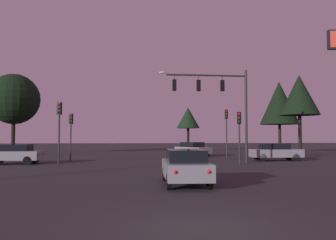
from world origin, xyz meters
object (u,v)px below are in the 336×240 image
Objects in this scene: car_nearside_lane at (185,166)px; tree_left_far at (188,118)px; traffic_light_far_side at (226,124)px; tree_center_horizon at (14,99)px; traffic_signal_mast_arm at (219,96)px; car_crossing_right at (14,154)px; car_crossing_left at (275,152)px; car_far_lane at (193,149)px; tree_behind_sign at (279,103)px; traffic_light_corner_left at (239,127)px; tree_right_cluster at (299,95)px; traffic_light_median at (59,121)px; traffic_light_corner_right at (71,127)px.

car_nearside_lane is 36.84m from tree_left_far.
traffic_light_far_side is 25.33m from tree_center_horizon.
traffic_signal_mast_arm reaches higher than car_crossing_right.
car_crossing_right is at bearing -175.97° from car_crossing_left.
car_far_lane is at bearing 78.90° from car_nearside_lane.
car_nearside_lane is 32.11m from tree_behind_sign.
traffic_light_far_side reaches higher than car_crossing_right.
traffic_light_far_side is at bearing 81.26° from traffic_light_corner_left.
car_far_lane is at bearing 177.86° from tree_right_cluster.
car_nearside_lane is (-4.68, -12.06, -4.54)m from traffic_signal_mast_arm.
tree_right_cluster is at bearing 22.92° from traffic_light_median.
traffic_light_median is at bearing -174.43° from traffic_signal_mast_arm.
car_crossing_left is 0.49× the size of tree_behind_sign.
traffic_light_corner_right reaches higher than car_crossing_right.
car_crossing_left is at bearing 4.03° from car_crossing_right.
car_nearside_lane is at bearing -63.99° from traffic_light_corner_right.
car_far_lane is 0.68× the size of tree_left_far.
tree_center_horizon is at bearing 143.53° from traffic_signal_mast_arm.
tree_right_cluster is at bearing -94.46° from tree_behind_sign.
tree_behind_sign is (12.26, 5.77, 5.60)m from car_far_lane.
traffic_light_far_side is at bearing 68.81° from car_nearside_lane.
tree_behind_sign is (11.75, 14.96, 1.06)m from traffic_signal_mast_arm.
car_crossing_left is 21.41m from car_crossing_right.
tree_left_far is (1.98, 14.84, 4.12)m from car_far_lane.
tree_right_cluster is (5.78, 6.82, 5.84)m from car_crossing_left.
traffic_signal_mast_arm reaches higher than car_far_lane.
traffic_light_far_side is 10.19m from tree_right_cluster.
traffic_light_corner_left is 0.60× the size of tree_left_far.
car_crossing_left is at bearing 54.01° from car_nearside_lane.
traffic_light_median is 15.87m from car_far_lane.
traffic_light_corner_right is 0.91× the size of car_crossing_left.
car_far_lane is (-0.51, 9.19, -4.54)m from traffic_signal_mast_arm.
traffic_light_corner_right is 0.45× the size of tree_behind_sign.
car_crossing_left is (5.48, 1.93, -4.54)m from traffic_signal_mast_arm.
traffic_light_median is 0.97× the size of traffic_light_far_side.
car_crossing_left is 9.42m from car_far_lane.
traffic_light_far_side is (14.43, 6.78, 0.09)m from traffic_light_median.
tree_left_far is (-10.28, 9.07, -1.48)m from tree_behind_sign.
tree_center_horizon is (-32.68, 0.51, 0.16)m from tree_behind_sign.
traffic_light_median is at bearing -157.08° from tree_right_cluster.
tree_right_cluster is at bearing 37.85° from traffic_signal_mast_arm.
tree_center_horizon is (-21.93, 17.44, 3.75)m from traffic_light_corner_left.
car_crossing_right is (-16.88, 2.39, -2.00)m from traffic_light_corner_left.
car_far_lane is 0.47× the size of tree_center_horizon.
car_crossing_left is at bearing 9.98° from traffic_light_median.
tree_center_horizon reaches higher than traffic_light_corner_right.
car_nearside_lane is at bearing -59.45° from tree_center_horizon.
traffic_light_corner_left is 15.33m from tree_right_cluster.
tree_right_cluster is (27.14, 8.33, 5.84)m from car_crossing_right.
traffic_signal_mast_arm is 13.71m from car_nearside_lane.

